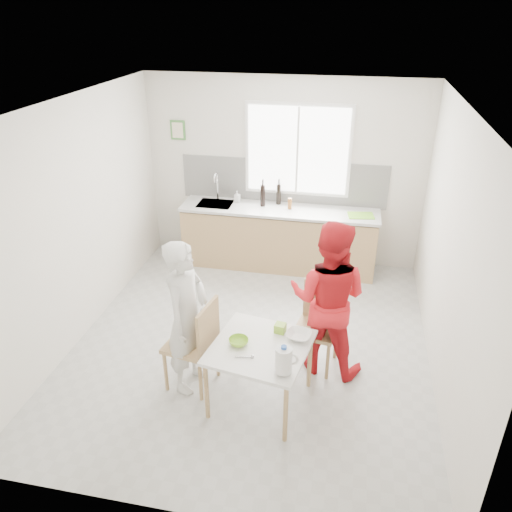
{
  "coord_description": "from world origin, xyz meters",
  "views": [
    {
      "loc": [
        0.99,
        -4.63,
        3.57
      ],
      "look_at": [
        0.01,
        0.2,
        1.04
      ],
      "focal_mm": 35.0,
      "sensor_mm": 36.0,
      "label": 1
    }
  ],
  "objects_px": {
    "person_red": "(328,299)",
    "milk_jug": "(284,360)",
    "bowl_white": "(299,335)",
    "wine_bottle_b": "(279,194)",
    "chair_left": "(197,341)",
    "bowl_green": "(239,342)",
    "wine_bottle_a": "(263,195)",
    "dining_table": "(260,352)",
    "chair_far": "(318,321)",
    "person_white": "(187,317)"
  },
  "relations": [
    {
      "from": "chair_far",
      "to": "wine_bottle_b",
      "type": "relative_size",
      "value": 3.12
    },
    {
      "from": "dining_table",
      "to": "wine_bottle_a",
      "type": "height_order",
      "value": "wine_bottle_a"
    },
    {
      "from": "person_red",
      "to": "bowl_green",
      "type": "distance_m",
      "value": 1.05
    },
    {
      "from": "person_white",
      "to": "wine_bottle_b",
      "type": "relative_size",
      "value": 5.42
    },
    {
      "from": "chair_left",
      "to": "wine_bottle_a",
      "type": "xyz_separation_m",
      "value": [
        0.13,
        2.81,
        0.53
      ]
    },
    {
      "from": "person_red",
      "to": "bowl_green",
      "type": "xyz_separation_m",
      "value": [
        -0.78,
        -0.69,
        -0.15
      ]
    },
    {
      "from": "bowl_white",
      "to": "wine_bottle_a",
      "type": "xyz_separation_m",
      "value": [
        -0.87,
        2.73,
        0.37
      ]
    },
    {
      "from": "dining_table",
      "to": "bowl_white",
      "type": "height_order",
      "value": "bowl_white"
    },
    {
      "from": "chair_far",
      "to": "bowl_white",
      "type": "height_order",
      "value": "chair_far"
    },
    {
      "from": "bowl_green",
      "to": "bowl_white",
      "type": "xyz_separation_m",
      "value": [
        0.54,
        0.21,
        0.0
      ]
    },
    {
      "from": "bowl_green",
      "to": "milk_jug",
      "type": "xyz_separation_m",
      "value": [
        0.48,
        -0.32,
        0.11
      ]
    },
    {
      "from": "milk_jug",
      "to": "wine_bottle_a",
      "type": "relative_size",
      "value": 0.83
    },
    {
      "from": "dining_table",
      "to": "chair_far",
      "type": "relative_size",
      "value": 1.09
    },
    {
      "from": "bowl_white",
      "to": "chair_far",
      "type": "bearing_deg",
      "value": 75.04
    },
    {
      "from": "dining_table",
      "to": "bowl_white",
      "type": "bearing_deg",
      "value": 29.85
    },
    {
      "from": "wine_bottle_a",
      "to": "chair_left",
      "type": "bearing_deg",
      "value": -92.66
    },
    {
      "from": "person_white",
      "to": "milk_jug",
      "type": "relative_size",
      "value": 6.11
    },
    {
      "from": "dining_table",
      "to": "person_red",
      "type": "relative_size",
      "value": 0.6
    },
    {
      "from": "dining_table",
      "to": "wine_bottle_b",
      "type": "distance_m",
      "value": 3.1
    },
    {
      "from": "wine_bottle_b",
      "to": "chair_far",
      "type": "bearing_deg",
      "value": -70.61
    },
    {
      "from": "chair_far",
      "to": "wine_bottle_b",
      "type": "xyz_separation_m",
      "value": [
        -0.81,
        2.3,
        0.55
      ]
    },
    {
      "from": "chair_left",
      "to": "milk_jug",
      "type": "bearing_deg",
      "value": 74.38
    },
    {
      "from": "person_red",
      "to": "milk_jug",
      "type": "distance_m",
      "value": 1.05
    },
    {
      "from": "bowl_green",
      "to": "milk_jug",
      "type": "relative_size",
      "value": 0.71
    },
    {
      "from": "bowl_white",
      "to": "wine_bottle_b",
      "type": "bearing_deg",
      "value": 103.04
    },
    {
      "from": "dining_table",
      "to": "person_red",
      "type": "height_order",
      "value": "person_red"
    },
    {
      "from": "wine_bottle_b",
      "to": "bowl_white",
      "type": "bearing_deg",
      "value": -76.96
    },
    {
      "from": "dining_table",
      "to": "person_white",
      "type": "bearing_deg",
      "value": 170.04
    },
    {
      "from": "bowl_green",
      "to": "bowl_white",
      "type": "bearing_deg",
      "value": 21.01
    },
    {
      "from": "chair_left",
      "to": "person_red",
      "type": "xyz_separation_m",
      "value": [
        1.24,
        0.56,
        0.31
      ]
    },
    {
      "from": "bowl_green",
      "to": "bowl_white",
      "type": "relative_size",
      "value": 0.78
    },
    {
      "from": "person_red",
      "to": "wine_bottle_b",
      "type": "distance_m",
      "value": 2.54
    },
    {
      "from": "person_white",
      "to": "dining_table",
      "type": "bearing_deg",
      "value": -90.0
    },
    {
      "from": "bowl_green",
      "to": "wine_bottle_b",
      "type": "bearing_deg",
      "value": 92.17
    },
    {
      "from": "wine_bottle_a",
      "to": "bowl_green",
      "type": "bearing_deg",
      "value": -83.62
    },
    {
      "from": "dining_table",
      "to": "person_white",
      "type": "xyz_separation_m",
      "value": [
        -0.76,
        0.13,
        0.2
      ]
    },
    {
      "from": "chair_left",
      "to": "bowl_white",
      "type": "height_order",
      "value": "chair_left"
    },
    {
      "from": "person_white",
      "to": "bowl_white",
      "type": "xyz_separation_m",
      "value": [
        1.09,
        0.06,
        -0.1
      ]
    },
    {
      "from": "chair_left",
      "to": "milk_jug",
      "type": "xyz_separation_m",
      "value": [
        0.94,
        -0.45,
        0.27
      ]
    },
    {
      "from": "person_white",
      "to": "chair_left",
      "type": "bearing_deg",
      "value": -90.0
    },
    {
      "from": "chair_left",
      "to": "bowl_white",
      "type": "relative_size",
      "value": 4.15
    },
    {
      "from": "chair_left",
      "to": "milk_jug",
      "type": "height_order",
      "value": "chair_left"
    },
    {
      "from": "wine_bottle_b",
      "to": "milk_jug",
      "type": "bearing_deg",
      "value": -80.05
    },
    {
      "from": "person_red",
      "to": "milk_jug",
      "type": "height_order",
      "value": "person_red"
    },
    {
      "from": "chair_far",
      "to": "bowl_green",
      "type": "distance_m",
      "value": 1.05
    },
    {
      "from": "person_red",
      "to": "person_white",
      "type": "bearing_deg",
      "value": 32.25
    },
    {
      "from": "wine_bottle_a",
      "to": "wine_bottle_b",
      "type": "height_order",
      "value": "wine_bottle_a"
    },
    {
      "from": "person_red",
      "to": "wine_bottle_b",
      "type": "height_order",
      "value": "person_red"
    },
    {
      "from": "person_red",
      "to": "bowl_white",
      "type": "xyz_separation_m",
      "value": [
        -0.23,
        -0.48,
        -0.15
      ]
    },
    {
      "from": "person_white",
      "to": "bowl_green",
      "type": "height_order",
      "value": "person_white"
    }
  ]
}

